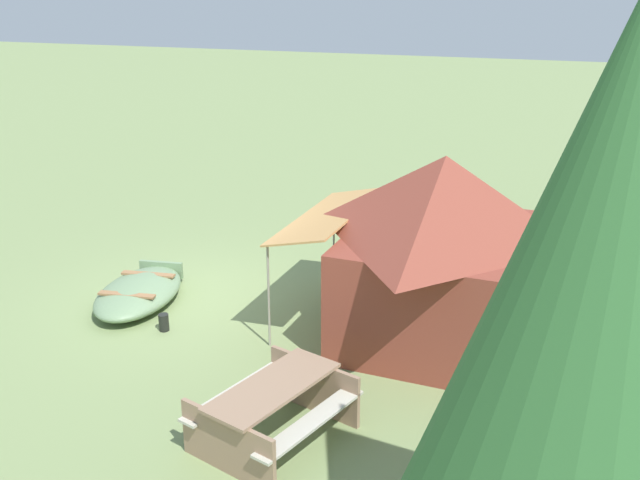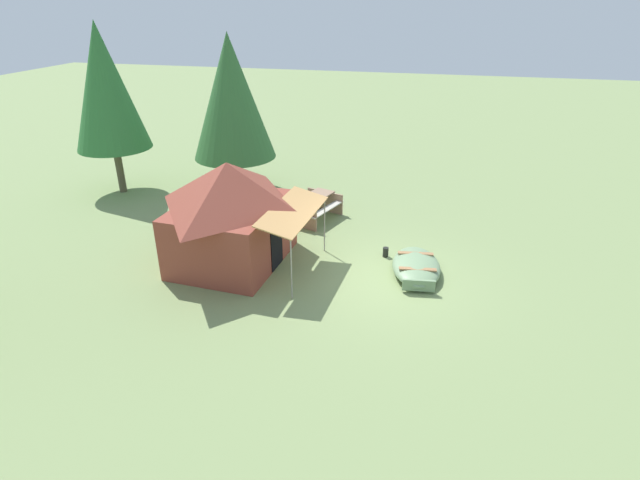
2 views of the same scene
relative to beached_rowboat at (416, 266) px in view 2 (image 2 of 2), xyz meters
The scene contains 8 objects.
ground_plane 1.07m from the beached_rowboat, 118.47° to the left, with size 80.00×80.00×0.00m, color #7B8F58.
beached_rowboat is the anchor object (origin of this frame).
canvas_cabin_tent 5.25m from the beached_rowboat, 95.43° to the left, with size 3.69×3.98×2.89m.
picnic_table 4.73m from the beached_rowboat, 51.04° to the left, with size 2.17×1.91×0.76m.
cooler_box 4.63m from the beached_rowboat, 113.75° to the left, with size 0.44×0.34×0.34m, color #2F61AD.
fuel_can 1.21m from the beached_rowboat, 49.55° to the left, with size 0.16×0.16×0.28m, color black.
pine_tree_back_right 9.30m from the beached_rowboat, 55.27° to the left, with size 3.02×3.02×5.72m.
pine_tree_far_center 12.57m from the beached_rowboat, 71.56° to the left, with size 2.65×2.65×6.10m.
Camera 2 is at (-11.75, -1.23, 6.80)m, focal length 28.42 mm.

